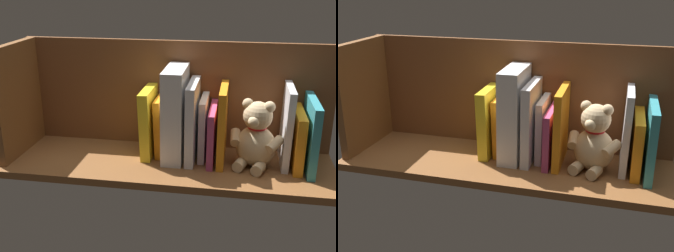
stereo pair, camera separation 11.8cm
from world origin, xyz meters
TOP-DOWN VIEW (x-y plane):
  - ground_plane at (0.00, 0.00)cm, footprint 97.59×31.86cm
  - shelf_back_panel at (0.00, -13.68)cm, footprint 97.59×1.50cm
  - shelf_side_divider at (46.80, 0.00)cm, footprint 2.40×25.86cm
  - book_0 at (-40.67, -2.49)cm, footprint 2.21×20.08cm
  - book_1 at (-37.35, -3.45)cm, footprint 2.60×18.15cm
  - book_2 at (-34.17, -4.39)cm, footprint 2.33×16.28cm
  - teddy_bear at (-25.56, -0.67)cm, footprint 15.34×15.17cm
  - book_3 at (-15.76, -3.41)cm, footprint 2.08×18.23cm
  - book_4 at (-12.87, -3.40)cm, footprint 1.88×18.25cm
  - book_5 at (-10.03, -5.32)cm, footprint 1.96×14.41cm
  - book_6 at (-6.85, -3.57)cm, footprint 2.58×17.93cm
  - dictionary_thick_white at (-1.62, -3.56)cm, footprint 6.04×17.74cm
  - book_7 at (3.29, -5.87)cm, footprint 2.52×13.32cm
  - book_8 at (6.68, -4.68)cm, footprint 3.63×15.69cm

SIDE VIEW (x-z plane):
  - ground_plane at x=0.00cm, z-range -2.20..0.00cm
  - book_4 at x=-12.87cm, z-range 0.00..16.36cm
  - book_1 at x=-37.35cm, z-range 0.00..16.51cm
  - teddy_bear at x=-25.56cm, z-range -1.20..18.78cm
  - book_7 at x=3.29cm, z-range -0.03..17.97cm
  - book_5 at x=-10.03cm, z-range 0.00..18.61cm
  - book_0 at x=-40.67cm, z-range 0.00..20.28cm
  - book_8 at x=6.68cm, z-range -0.04..20.70cm
  - book_3 at x=-15.76cm, z-range 0.00..22.60cm
  - book_2 at x=-34.17cm, z-range -0.01..23.28cm
  - book_6 at x=-6.85cm, z-range 0.00..23.58cm
  - dictionary_thick_white at x=-1.62cm, z-range 0.00..27.58cm
  - shelf_back_panel at x=0.00cm, z-range 0.00..33.93cm
  - shelf_side_divider at x=46.80cm, z-range 0.00..33.93cm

